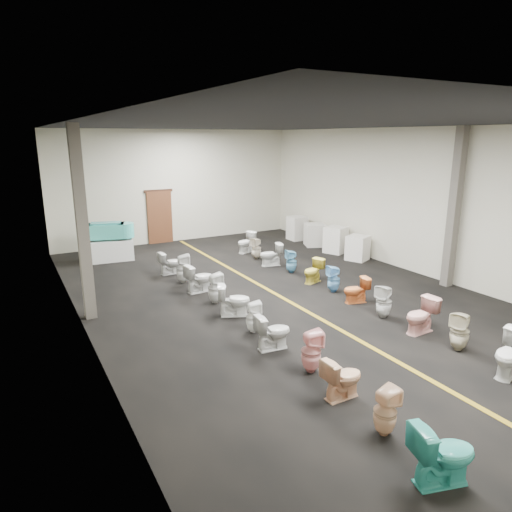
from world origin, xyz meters
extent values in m
plane|color=black|center=(0.00, 0.00, 0.00)|extent=(16.00, 16.00, 0.00)
plane|color=black|center=(0.00, 0.00, 4.50)|extent=(16.00, 16.00, 0.00)
plane|color=beige|center=(0.00, 8.00, 2.25)|extent=(10.00, 0.00, 10.00)
plane|color=beige|center=(-5.00, 0.00, 2.25)|extent=(0.00, 16.00, 16.00)
plane|color=beige|center=(5.00, 0.00, 2.25)|extent=(0.00, 16.00, 16.00)
cube|color=olive|center=(0.00, 0.00, 0.00)|extent=(0.12, 15.60, 0.01)
cube|color=#562D19|center=(-0.80, 7.94, 1.05)|extent=(1.00, 0.10, 2.10)
cube|color=#331C11|center=(-0.80, 7.95, 2.12)|extent=(1.15, 0.08, 0.10)
cube|color=#59544C|center=(-4.75, 1.00, 2.25)|extent=(0.25, 0.25, 4.50)
cube|color=#59544C|center=(4.75, -1.50, 2.25)|extent=(0.25, 0.25, 4.50)
cube|color=white|center=(-3.26, 6.16, 0.37)|extent=(1.72, 0.98, 0.73)
cube|color=#42BFB3|center=(-3.26, 6.16, 1.05)|extent=(1.34, 0.97, 0.50)
cylinder|color=#42BFB3|center=(-3.84, 6.32, 1.05)|extent=(0.66, 0.66, 0.50)
cylinder|color=#42BFB3|center=(-2.69, 5.99, 1.05)|extent=(0.66, 0.66, 0.50)
cube|color=teal|center=(-3.26, 6.16, 1.25)|extent=(1.09, 0.72, 0.20)
cube|color=white|center=(4.40, 1.95, 0.43)|extent=(0.88, 0.88, 0.86)
cube|color=silver|center=(4.40, 3.17, 0.48)|extent=(0.92, 0.92, 0.97)
cube|color=beige|center=(4.40, 4.45, 0.44)|extent=(1.01, 1.01, 0.87)
cube|color=silver|center=(4.40, 5.72, 0.49)|extent=(0.71, 0.71, 0.98)
imported|color=teal|center=(-1.91, -6.78, 0.42)|extent=(0.91, 0.67, 0.83)
imported|color=beige|center=(-1.83, -5.73, 0.37)|extent=(0.36, 0.35, 0.75)
imported|color=#E5AC84|center=(-1.74, -4.66, 0.36)|extent=(0.71, 0.41, 0.72)
imported|color=#EEA6A4|center=(-1.68, -3.72, 0.41)|extent=(0.45, 0.45, 0.82)
imported|color=silver|center=(-1.80, -2.56, 0.37)|extent=(0.77, 0.48, 0.74)
imported|color=white|center=(-1.75, -1.65, 0.36)|extent=(0.40, 0.40, 0.72)
imported|color=white|center=(-1.70, -0.57, 0.39)|extent=(0.88, 0.71, 0.78)
imported|color=silver|center=(-1.73, 0.45, 0.40)|extent=(0.37, 0.37, 0.80)
imported|color=silver|center=(-1.76, 1.47, 0.40)|extent=(0.82, 0.52, 0.80)
imported|color=silver|center=(-1.86, 2.49, 0.43)|extent=(0.47, 0.46, 0.86)
imported|color=silver|center=(-1.90, 3.53, 0.36)|extent=(0.73, 0.45, 0.72)
imported|color=silver|center=(1.37, -5.56, 0.42)|extent=(0.91, 0.68, 0.83)
imported|color=beige|center=(1.45, -4.45, 0.41)|extent=(0.48, 0.47, 0.83)
imported|color=#E9A79E|center=(1.45, -3.47, 0.40)|extent=(0.80, 0.48, 0.79)
imported|color=silver|center=(1.37, -2.42, 0.41)|extent=(0.45, 0.45, 0.81)
imported|color=orange|center=(1.48, -1.32, 0.34)|extent=(0.73, 0.52, 0.68)
imported|color=#6FB2E4|center=(1.50, -0.37, 0.38)|extent=(0.40, 0.39, 0.76)
imported|color=gold|center=(1.51, 0.60, 0.35)|extent=(0.78, 0.59, 0.71)
imported|color=#63A7CB|center=(1.50, 1.77, 0.37)|extent=(0.40, 0.39, 0.74)
imported|color=silver|center=(1.36, 2.80, 0.38)|extent=(0.82, 0.59, 0.76)
imported|color=beige|center=(1.36, 3.79, 0.38)|extent=(0.41, 0.40, 0.77)
imported|color=white|center=(1.48, 4.79, 0.39)|extent=(0.86, 0.66, 0.77)
camera|label=1|loc=(-6.26, -9.86, 4.19)|focal=32.00mm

